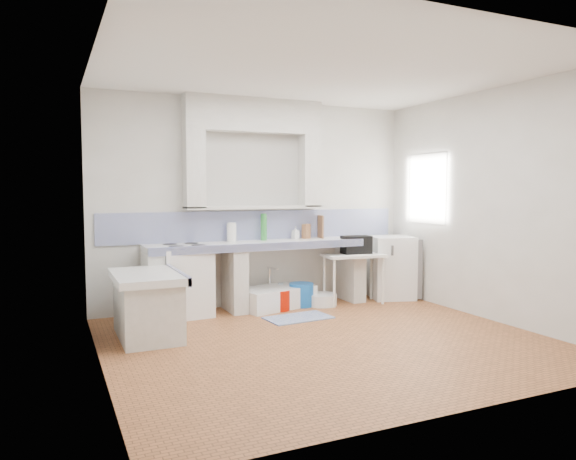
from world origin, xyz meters
name	(u,v)px	position (x,y,z in m)	size (l,w,h in m)	color
floor	(327,340)	(0.00, 0.00, 0.00)	(4.50, 4.50, 0.00)	#A15E34
ceiling	(329,70)	(0.00, 0.00, 2.80)	(4.50, 4.50, 0.00)	silver
wall_back	(258,203)	(0.00, 2.00, 1.40)	(4.50, 4.50, 0.00)	silver
wall_front	(466,216)	(0.00, -2.00, 1.40)	(4.50, 4.50, 0.00)	silver
wall_left	(98,211)	(-2.25, 0.00, 1.40)	(4.50, 4.50, 0.00)	silver
wall_right	(491,205)	(2.25, 0.00, 1.40)	(4.50, 4.50, 0.00)	silver
alcove_mass	(254,116)	(-0.10, 1.88, 2.58)	(1.90, 0.25, 0.45)	silver
window_frame	(437,189)	(2.42, 1.20, 1.60)	(0.35, 0.86, 1.06)	#341E10
lace_valance	(429,162)	(2.28, 1.20, 1.98)	(0.01, 0.84, 0.24)	white
counter_slab	(259,245)	(-0.10, 1.70, 0.86)	(3.00, 0.60, 0.08)	white
counter_lip	(267,247)	(-0.10, 1.42, 0.86)	(3.00, 0.04, 0.10)	navy
counter_pier_left	(153,286)	(-1.50, 1.70, 0.41)	(0.20, 0.55, 0.82)	silver
counter_pier_mid	(235,280)	(-0.45, 1.70, 0.41)	(0.20, 0.55, 0.82)	silver
counter_pier_right	(350,272)	(1.30, 1.70, 0.41)	(0.20, 0.55, 0.82)	silver
peninsula_top	(147,277)	(-1.70, 0.90, 0.66)	(0.70, 1.10, 0.08)	white
peninsula_base	(148,309)	(-1.70, 0.90, 0.31)	(0.60, 1.00, 0.62)	silver
peninsula_lip	(178,275)	(-1.37, 0.90, 0.66)	(0.04, 1.10, 0.10)	navy
backsplash	(259,225)	(0.00, 1.99, 1.10)	(4.27, 0.03, 0.40)	navy
stove	(185,282)	(-1.11, 1.71, 0.43)	(0.61, 0.59, 0.86)	white
sink	(275,298)	(0.12, 1.68, 0.12)	(1.03, 0.56, 0.25)	white
side_table	(353,279)	(1.22, 1.48, 0.35)	(0.83, 0.46, 0.04)	white
fridge	(391,267)	(1.93, 1.57, 0.45)	(0.59, 0.59, 0.91)	white
bucket_red	(252,301)	(-0.23, 1.65, 0.13)	(0.27, 0.27, 0.25)	#C03C25
bucket_orange	(279,300)	(0.11, 1.52, 0.13)	(0.29, 0.29, 0.27)	red
bucket_blue	(301,295)	(0.48, 1.61, 0.16)	(0.33, 0.33, 0.31)	blue
basin_white	(322,300)	(0.76, 1.53, 0.08)	(0.41, 0.41, 0.16)	white
water_bottle_a	(262,296)	(0.00, 1.85, 0.14)	(0.07, 0.07, 0.27)	silver
water_bottle_b	(281,293)	(0.27, 1.85, 0.15)	(0.08, 0.08, 0.30)	silver
black_bag	(356,245)	(1.29, 1.52, 0.82)	(0.40, 0.23, 0.25)	black
green_bottle_a	(264,227)	(0.02, 1.85, 1.08)	(0.08, 0.08, 0.36)	#2A7F33
green_bottle_b	(264,229)	(0.03, 1.85, 1.05)	(0.07, 0.07, 0.31)	#2A7F33
knife_block	(306,231)	(0.67, 1.85, 1.00)	(0.10, 0.08, 0.21)	#99643D
cutting_board	(321,227)	(0.90, 1.85, 1.06)	(0.02, 0.24, 0.32)	#99643D
paper_towel	(232,232)	(-0.44, 1.85, 1.03)	(0.13, 0.13, 0.25)	white
soap_bottle	(295,233)	(0.50, 1.85, 0.99)	(0.08, 0.08, 0.18)	white
rug	(298,318)	(0.14, 1.00, 0.01)	(0.80, 0.46, 0.01)	navy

